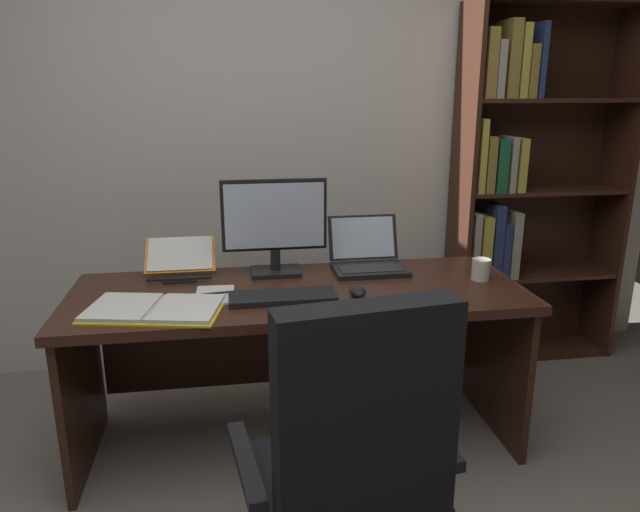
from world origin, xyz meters
TOP-DOWN VIEW (x-y plane):
  - wall_back at (0.00, 1.91)m, footprint 4.63×0.12m
  - desk at (0.06, 1.04)m, footprint 1.87×0.70m
  - bookshelf at (1.37, 1.68)m, footprint 0.93×0.32m
  - office_chair at (0.10, 0.06)m, footprint 0.66×0.60m
  - monitor at (-0.01, 1.18)m, footprint 0.46×0.16m
  - laptop at (0.41, 1.19)m, footprint 0.33×0.30m
  - keyboard at (-0.01, 0.84)m, footprint 0.42×0.15m
  - computer_mouse at (0.29, 0.84)m, footprint 0.06×0.10m
  - reading_stand_with_book at (-0.43, 1.23)m, footprint 0.30×0.24m
  - open_binder at (-0.50, 0.79)m, footprint 0.54×0.38m
  - notepad at (-0.28, 0.92)m, footprint 0.16×0.22m
  - pen at (-0.26, 0.92)m, footprint 0.14×0.02m
  - coffee_mug at (0.86, 0.96)m, footprint 0.08×0.08m

SIDE VIEW (x-z plane):
  - office_chair at x=0.10m, z-range -0.08..0.95m
  - desk at x=0.06m, z-range 0.17..0.89m
  - notepad at x=-0.28m, z-range 0.72..0.73m
  - open_binder at x=-0.50m, z-range 0.72..0.74m
  - keyboard at x=-0.01m, z-range 0.72..0.74m
  - pen at x=-0.26m, z-range 0.73..0.74m
  - computer_mouse at x=0.29m, z-range 0.72..0.76m
  - coffee_mug at x=0.86m, z-range 0.72..0.81m
  - laptop at x=0.41m, z-range 0.66..0.88m
  - reading_stand_with_book at x=-0.43m, z-range 0.72..0.87m
  - monitor at x=-0.01m, z-range 0.72..1.14m
  - bookshelf at x=1.37m, z-range -0.04..1.91m
  - wall_back at x=0.00m, z-range 0.00..2.56m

